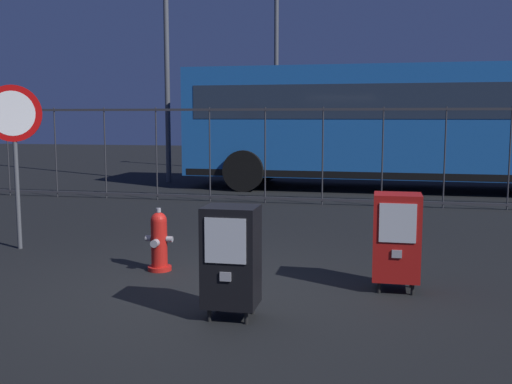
% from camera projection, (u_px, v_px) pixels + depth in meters
% --- Properties ---
extents(ground_plane, '(60.00, 60.00, 0.00)m').
position_uv_depth(ground_plane, '(205.00, 291.00, 6.30)').
color(ground_plane, black).
extents(fire_hydrant, '(0.33, 0.32, 0.75)m').
position_uv_depth(fire_hydrant, '(159.00, 241.00, 7.08)').
color(fire_hydrant, red).
rests_on(fire_hydrant, ground_plane).
extents(newspaper_box_primary, '(0.48, 0.42, 1.02)m').
position_uv_depth(newspaper_box_primary, '(397.00, 237.00, 6.24)').
color(newspaper_box_primary, black).
rests_on(newspaper_box_primary, ground_plane).
extents(newspaper_box_secondary, '(0.48, 0.42, 1.02)m').
position_uv_depth(newspaper_box_secondary, '(231.00, 256.00, 5.38)').
color(newspaper_box_secondary, black).
rests_on(newspaper_box_secondary, ground_plane).
extents(stop_sign, '(0.71, 0.31, 2.23)m').
position_uv_depth(stop_sign, '(14.00, 132.00, 8.09)').
color(stop_sign, '#4C4F54').
rests_on(stop_sign, ground_plane).
extents(fence_barrier, '(18.03, 0.04, 2.00)m').
position_uv_depth(fence_barrier, '(294.00, 155.00, 12.45)').
color(fence_barrier, '#2D2D33').
rests_on(fence_barrier, ground_plane).
extents(bus_near, '(10.54, 2.92, 3.00)m').
position_uv_depth(bus_near, '(400.00, 121.00, 14.83)').
color(bus_near, '#19519E').
rests_on(bus_near, ground_plane).
extents(street_light_near_left, '(0.32, 0.32, 6.38)m').
position_uv_depth(street_light_near_left, '(276.00, 55.00, 18.97)').
color(street_light_near_left, '#4C4F54').
rests_on(street_light_near_left, ground_plane).
extents(street_light_near_right, '(0.32, 0.32, 7.97)m').
position_uv_depth(street_light_near_right, '(166.00, 13.00, 16.17)').
color(street_light_near_right, '#4C4F54').
rests_on(street_light_near_right, ground_plane).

